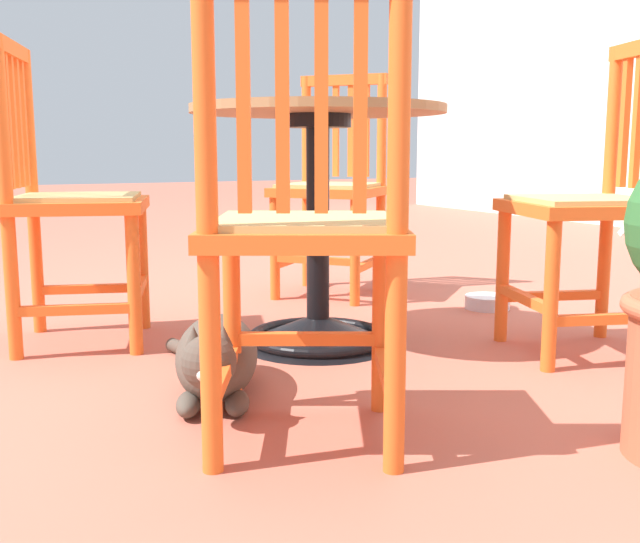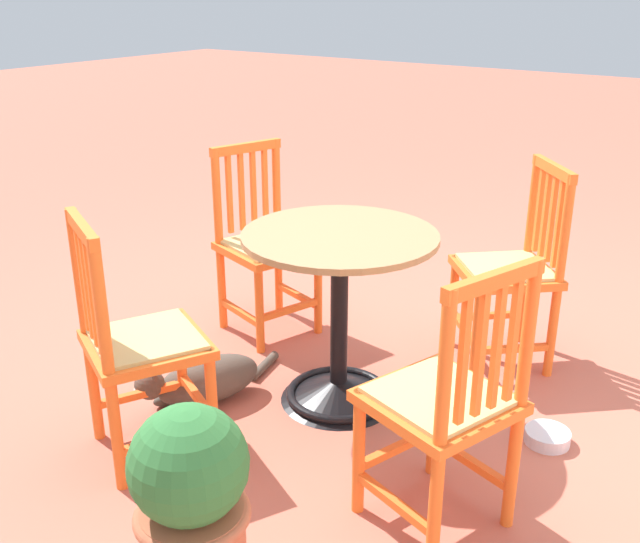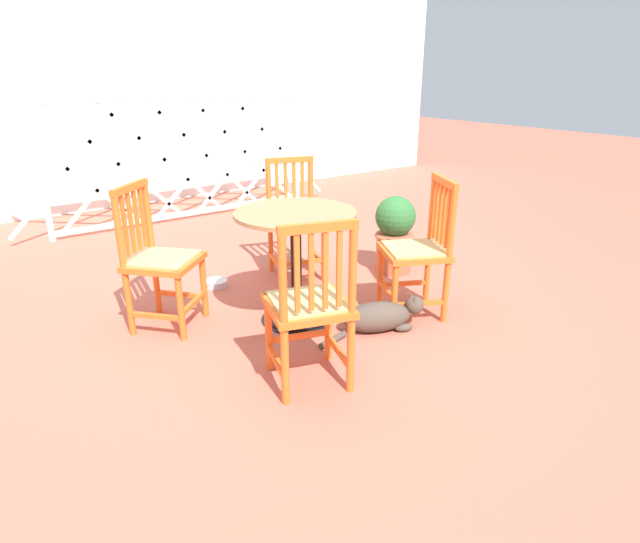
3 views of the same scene
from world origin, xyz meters
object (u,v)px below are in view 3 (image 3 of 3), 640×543
at_px(terracotta_planter, 395,232).
at_px(orange_chair_at_corner, 310,307).
at_px(orange_chair_facing_out, 295,222).
at_px(orange_chair_by_planter, 160,261).
at_px(cafe_table, 296,279).
at_px(pet_water_bowl, 216,283).
at_px(tabby_cat, 382,316).
at_px(orange_chair_near_fence, 418,251).

bearing_deg(terracotta_planter, orange_chair_at_corner, -147.39).
bearing_deg(orange_chair_facing_out, terracotta_planter, -30.53).
height_order(orange_chair_by_planter, orange_chair_at_corner, same).
xyz_separation_m(orange_chair_at_corner, orange_chair_facing_out, (0.80, 1.35, 0.00)).
relative_size(cafe_table, pet_water_bowl, 4.47).
bearing_deg(cafe_table, tabby_cat, -52.36).
relative_size(tabby_cat, pet_water_bowl, 4.33).
xyz_separation_m(orange_chair_near_fence, orange_chair_facing_out, (-0.27, 1.06, 0.00)).
bearing_deg(orange_chair_at_corner, orange_chair_near_fence, 15.36).
distance_m(orange_chair_by_planter, orange_chair_near_fence, 1.64).
distance_m(cafe_table, orange_chair_at_corner, 0.78).
bearing_deg(tabby_cat, pet_water_bowl, 113.10).
bearing_deg(cafe_table, orange_chair_facing_out, 57.12).
distance_m(cafe_table, pet_water_bowl, 0.88).
xyz_separation_m(orange_chair_at_corner, terracotta_planter, (1.48, 0.95, -0.11)).
bearing_deg(orange_chair_by_planter, orange_chair_facing_out, 12.19).
xyz_separation_m(tabby_cat, pet_water_bowl, (-0.54, 1.27, -0.07)).
relative_size(orange_chair_at_corner, orange_chair_near_fence, 1.00).
xyz_separation_m(orange_chair_by_planter, terracotta_planter, (1.85, -0.15, -0.11)).
height_order(cafe_table, terracotta_planter, cafe_table).
bearing_deg(orange_chair_at_corner, tabby_cat, 17.37).
relative_size(orange_chair_by_planter, tabby_cat, 1.24).
distance_m(cafe_table, orange_chair_by_planter, 0.86).
bearing_deg(orange_chair_at_corner, terracotta_planter, 32.61).
height_order(cafe_table, tabby_cat, cafe_table).
height_order(orange_chair_by_planter, orange_chair_near_fence, same).
bearing_deg(tabby_cat, orange_chair_by_planter, 140.90).
distance_m(orange_chair_by_planter, tabby_cat, 1.43).
xyz_separation_m(cafe_table, pet_water_bowl, (-0.19, 0.82, -0.26)).
distance_m(orange_chair_by_planter, terracotta_planter, 1.86).
relative_size(orange_chair_by_planter, orange_chair_facing_out, 1.00).
distance_m(orange_chair_at_corner, pet_water_bowl, 1.55).
bearing_deg(terracotta_planter, cafe_table, -166.15).
bearing_deg(terracotta_planter, pet_water_bowl, 157.54).
distance_m(orange_chair_at_corner, orange_chair_near_fence, 1.10).
distance_m(terracotta_planter, pet_water_bowl, 1.45).
height_order(orange_chair_at_corner, terracotta_planter, orange_chair_at_corner).
distance_m(orange_chair_near_fence, terracotta_planter, 0.78).
distance_m(tabby_cat, terracotta_planter, 1.09).
bearing_deg(orange_chair_by_planter, cafe_table, -30.23).
height_order(cafe_table, pet_water_bowl, cafe_table).
relative_size(orange_chair_by_planter, orange_chair_near_fence, 1.00).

